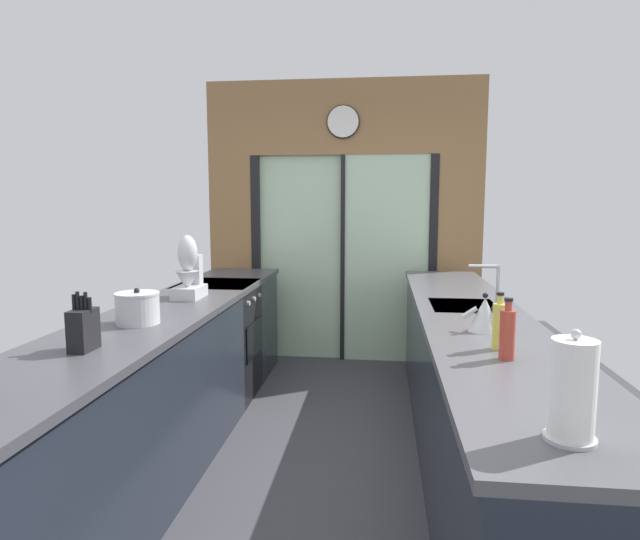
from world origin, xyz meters
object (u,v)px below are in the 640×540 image
(stock_pot, at_px, (138,308))
(kettle, at_px, (485,314))
(oven_range, at_px, (218,341))
(knife_block, at_px, (83,329))
(paper_towel_roll, at_px, (572,391))
(soap_bottle_far, at_px, (499,325))
(stand_mixer, at_px, (189,274))
(soap_bottle_near, at_px, (507,333))

(stock_pot, height_order, kettle, kettle)
(oven_range, xyz_separation_m, knife_block, (0.02, -1.93, 0.56))
(paper_towel_roll, bearing_deg, soap_bottle_far, 90.00)
(knife_block, relative_size, soap_bottle_far, 1.03)
(stock_pot, xyz_separation_m, kettle, (1.78, 0.05, 0.00))
(oven_range, height_order, soap_bottle_far, soap_bottle_far)
(stand_mixer, distance_m, stock_pot, 0.77)
(oven_range, xyz_separation_m, paper_towel_roll, (1.80, -2.61, 0.60))
(soap_bottle_far, height_order, paper_towel_roll, paper_towel_roll)
(soap_bottle_near, bearing_deg, stand_mixer, 145.95)
(soap_bottle_near, bearing_deg, soap_bottle_far, 90.00)
(oven_range, distance_m, soap_bottle_near, 2.65)
(stand_mixer, relative_size, soap_bottle_near, 1.65)
(soap_bottle_far, bearing_deg, stock_pot, 170.97)
(stand_mixer, distance_m, paper_towel_roll, 2.64)
(knife_block, bearing_deg, soap_bottle_far, 7.40)
(soap_bottle_near, bearing_deg, stock_pot, 166.15)
(oven_range, distance_m, paper_towel_roll, 3.22)
(stand_mixer, bearing_deg, oven_range, 91.62)
(knife_block, bearing_deg, stand_mixer, 90.00)
(soap_bottle_far, distance_m, paper_towel_roll, 0.91)
(oven_range, height_order, kettle, kettle)
(soap_bottle_far, bearing_deg, stand_mixer, 149.55)
(oven_range, distance_m, knife_block, 2.01)
(kettle, height_order, soap_bottle_near, soap_bottle_near)
(kettle, bearing_deg, stock_pot, -178.53)
(stand_mixer, height_order, stock_pot, stand_mixer)
(kettle, distance_m, soap_bottle_near, 0.49)
(stand_mixer, bearing_deg, knife_block, -90.00)
(oven_range, distance_m, stock_pot, 1.52)
(stock_pot, xyz_separation_m, soap_bottle_far, (1.78, -0.28, 0.02))
(soap_bottle_near, bearing_deg, kettle, 89.76)
(kettle, bearing_deg, stand_mixer, 158.05)
(stock_pot, bearing_deg, knife_block, -90.01)
(knife_block, height_order, soap_bottle_near, knife_block)
(stand_mixer, height_order, kettle, stand_mixer)
(knife_block, distance_m, stock_pot, 0.51)
(stand_mixer, relative_size, kettle, 1.75)
(stand_mixer, bearing_deg, soap_bottle_far, -30.45)
(soap_bottle_near, xyz_separation_m, paper_towel_roll, (0.00, -0.75, 0.03))
(oven_range, xyz_separation_m, stand_mixer, (0.02, -0.65, 0.63))
(oven_range, relative_size, soap_bottle_far, 3.67)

